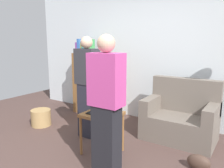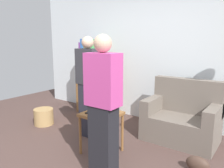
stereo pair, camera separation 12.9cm
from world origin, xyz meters
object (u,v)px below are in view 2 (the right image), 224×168
couch (182,119)px  handbag (198,164)px  side_table (101,119)px  birthday_cake (101,109)px  person_holding_cake (103,110)px  bookshelf (95,82)px  wicker_basket (44,117)px  person_blowing_candles (88,87)px

couch → handbag: 0.95m
couch → side_table: size_ratio=1.88×
couch → birthday_cake: bearing=-125.5°
side_table → person_holding_cake: person_holding_cake is taller
couch → birthday_cake: couch is taller
bookshelf → wicker_basket: 1.28m
person_blowing_candles → handbag: bearing=-8.7°
side_table → person_blowing_candles: size_ratio=0.36×
wicker_basket → handbag: 2.82m
person_holding_cake → wicker_basket: size_ratio=4.53×
couch → side_table: couch is taller
birthday_cake → side_table: bearing=45.5°
bookshelf → wicker_basket: size_ratio=4.44×
couch → wicker_basket: size_ratio=3.06×
side_table → person_holding_cake: (0.42, -0.49, 0.34)m
couch → side_table: (-0.77, -1.08, 0.16)m
bookshelf → handbag: bearing=-22.8°
couch → person_holding_cake: person_holding_cake is taller
couch → handbag: bearing=-58.9°
handbag → bookshelf: bearing=157.2°
bookshelf → birthday_cake: (1.24, -1.33, -0.05)m
couch → person_holding_cake: 1.68m
couch → bookshelf: (-2.00, 0.25, 0.34)m
couch → side_table: 1.33m
birthday_cake → person_blowing_candles: bearing=147.5°
side_table → wicker_basket: (-1.57, 0.22, -0.35)m
couch → handbag: couch is taller
couch → person_blowing_candles: person_blowing_candles is taller
person_blowing_candles → handbag: 1.92m
couch → birthday_cake: size_ratio=3.44×
wicker_basket → side_table: bearing=-8.0°
birthday_cake → wicker_basket: bearing=172.0°
couch → bookshelf: 2.05m
person_holding_cake → side_table: bearing=-45.2°
person_holding_cake → handbag: (0.83, 0.78, -0.73)m
couch → bookshelf: size_ratio=0.69×
wicker_basket → handbag: bearing=1.4°
wicker_basket → person_blowing_candles: bearing=6.5°
couch → wicker_basket: 2.50m
person_holding_cake → wicker_basket: 2.22m
side_table → wicker_basket: side_table is taller
person_holding_cake → handbag: bearing=-132.1°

